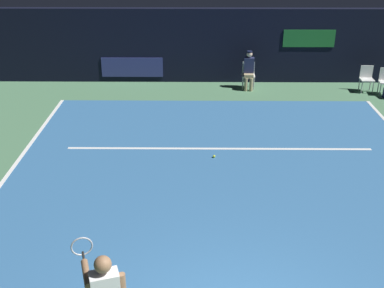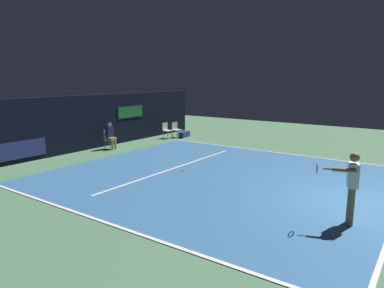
{
  "view_description": "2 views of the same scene",
  "coord_description": "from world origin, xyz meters",
  "views": [
    {
      "loc": [
        -0.6,
        -4.75,
        5.44
      ],
      "look_at": [
        -0.69,
        5.1,
        0.79
      ],
      "focal_mm": 45.14,
      "sensor_mm": 36.0,
      "label": 1
    },
    {
      "loc": [
        -10.19,
        -1.53,
        3.38
      ],
      "look_at": [
        -0.19,
        5.51,
        1.08
      ],
      "focal_mm": 32.76,
      "sensor_mm": 36.0,
      "label": 2
    }
  ],
  "objects": [
    {
      "name": "court_surface",
      "position": [
        0.0,
        4.53,
        0.01
      ],
      "size": [
        10.05,
        11.06,
        0.01
      ],
      "primitive_type": "cube",
      "color": "#336699",
      "rests_on": "ground"
    },
    {
      "name": "line_service",
      "position": [
        0.0,
        6.46,
        0.01
      ],
      "size": [
        7.84,
        0.1,
        0.01
      ],
      "primitive_type": "cube",
      "color": "white",
      "rests_on": "court_surface"
    },
    {
      "name": "back_wall",
      "position": [
        -0.0,
        12.2,
        1.3
      ],
      "size": [
        16.62,
        0.33,
        2.6
      ],
      "color": "black",
      "rests_on": "ground"
    },
    {
      "name": "line_sideline_right",
      "position": [
        -4.98,
        4.53,
        0.01
      ],
      "size": [
        0.1,
        11.06,
        0.01
      ],
      "primitive_type": "cube",
      "color": "white",
      "rests_on": "court_surface"
    },
    {
      "name": "courtside_chair_far",
      "position": [
        5.19,
        11.08,
        0.5
      ],
      "size": [
        0.46,
        0.44,
        0.88
      ],
      "color": "white",
      "rests_on": "ground"
    },
    {
      "name": "line_judge_on_chair",
      "position": [
        1.2,
        11.33,
        0.69
      ],
      "size": [
        0.46,
        0.54,
        1.32
      ],
      "color": "white",
      "rests_on": "ground"
    },
    {
      "name": "tennis_player",
      "position": [
        -1.74,
        -0.07,
        0.99
      ],
      "size": [
        0.83,
        0.92,
        1.73
      ],
      "color": "#8C6647",
      "rests_on": "ground"
    },
    {
      "name": "equipment_bag",
      "position": [
        6.05,
        10.45,
        0.16
      ],
      "size": [
        0.87,
        0.42,
        0.32
      ],
      "primitive_type": "cube",
      "rotation": [
        0.0,
        0.0,
        0.13
      ],
      "color": "navy",
      "rests_on": "ground"
    },
    {
      "name": "courtside_chair_near",
      "position": [
        5.75,
        10.81,
        0.5
      ],
      "size": [
        0.49,
        0.47,
        0.88
      ],
      "color": "white",
      "rests_on": "ground"
    },
    {
      "name": "ground_plane",
      "position": [
        0.0,
        4.53,
        0.0
      ],
      "size": [
        32.0,
        32.0,
        0.0
      ],
      "primitive_type": "plane",
      "color": "#4C7A56"
    },
    {
      "name": "line_sideline_left",
      "position": [
        4.98,
        4.53,
        0.01
      ],
      "size": [
        0.1,
        11.06,
        0.01
      ],
      "primitive_type": "cube",
      "color": "white",
      "rests_on": "court_surface"
    },
    {
      "name": "tennis_ball",
      "position": [
        -0.15,
        5.96,
        0.05
      ],
      "size": [
        0.07,
        0.07,
        0.07
      ],
      "primitive_type": "sphere",
      "color": "#CCE033",
      "rests_on": "court_surface"
    }
  ]
}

